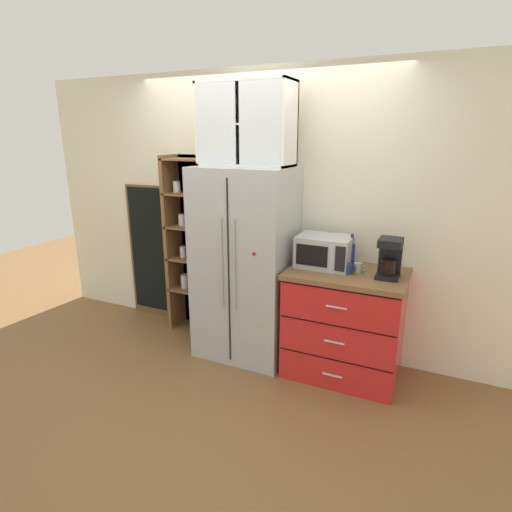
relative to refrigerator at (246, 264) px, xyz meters
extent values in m
plane|color=brown|center=(0.00, -0.03, -0.86)|extent=(10.67, 10.67, 0.00)
cube|color=silver|center=(0.00, 0.37, 0.41)|extent=(4.97, 0.10, 2.55)
cube|color=#ADAFB5|center=(0.00, 0.00, 0.00)|extent=(0.83, 0.64, 1.72)
cube|color=black|center=(0.00, -0.32, 0.00)|extent=(0.01, 0.01, 1.59)
cylinder|color=#ADAFB5|center=(-0.06, -0.34, 0.09)|extent=(0.02, 0.02, 0.78)
cylinder|color=#ADAFB5|center=(0.06, -0.34, 0.09)|extent=(0.02, 0.02, 0.78)
cube|color=#A8161C|center=(0.23, -0.32, 0.21)|extent=(0.02, 0.01, 0.02)
cube|color=brown|center=(-0.70, 0.34, 0.03)|extent=(0.53, 0.04, 1.79)
cube|color=brown|center=(-0.93, 0.19, 0.03)|extent=(0.04, 0.27, 1.79)
cube|color=brown|center=(-0.47, 0.19, 0.03)|extent=(0.04, 0.27, 1.79)
cube|color=brown|center=(-0.70, 0.19, -0.42)|extent=(0.47, 0.27, 0.02)
cylinder|color=silver|center=(-0.80, 0.17, -0.35)|extent=(0.07, 0.07, 0.13)
cylinder|color=#B77A38|center=(-0.80, 0.17, -0.37)|extent=(0.06, 0.06, 0.09)
cylinder|color=#B2B2B7|center=(-0.80, 0.17, -0.27)|extent=(0.07, 0.07, 0.01)
cylinder|color=silver|center=(-0.61, 0.18, -0.36)|extent=(0.07, 0.07, 0.10)
cylinder|color=beige|center=(-0.61, 0.18, -0.38)|extent=(0.06, 0.06, 0.07)
cylinder|color=#B2B2B7|center=(-0.61, 0.18, -0.31)|extent=(0.07, 0.07, 0.01)
cube|color=brown|center=(-0.70, 0.19, -0.09)|extent=(0.47, 0.27, 0.02)
cylinder|color=silver|center=(-0.80, 0.17, -0.03)|extent=(0.06, 0.06, 0.10)
cylinder|color=#2D2D2D|center=(-0.80, 0.17, -0.05)|extent=(0.05, 0.05, 0.07)
cylinder|color=#B2B2B7|center=(-0.80, 0.17, 0.03)|extent=(0.06, 0.06, 0.01)
cylinder|color=silver|center=(-0.61, 0.17, -0.03)|extent=(0.06, 0.06, 0.11)
cylinder|color=#382316|center=(-0.61, 0.17, -0.05)|extent=(0.06, 0.06, 0.08)
cylinder|color=#B2B2B7|center=(-0.61, 0.17, 0.03)|extent=(0.06, 0.06, 0.01)
cube|color=brown|center=(-0.70, 0.19, 0.24)|extent=(0.47, 0.27, 0.02)
cylinder|color=silver|center=(-0.80, 0.18, 0.30)|extent=(0.07, 0.07, 0.11)
cylinder|color=#CCB78C|center=(-0.80, 0.18, 0.28)|extent=(0.06, 0.06, 0.07)
cylinder|color=#B2B2B7|center=(-0.80, 0.18, 0.36)|extent=(0.07, 0.07, 0.01)
cylinder|color=silver|center=(-0.61, 0.20, 0.30)|extent=(0.07, 0.07, 0.11)
cylinder|color=white|center=(-0.61, 0.20, 0.28)|extent=(0.06, 0.06, 0.08)
cylinder|color=#B2B2B7|center=(-0.61, 0.20, 0.36)|extent=(0.07, 0.07, 0.01)
cube|color=brown|center=(-0.70, 0.19, 0.56)|extent=(0.47, 0.27, 0.02)
cylinder|color=silver|center=(-0.84, 0.18, 0.62)|extent=(0.07, 0.07, 0.10)
cylinder|color=brown|center=(-0.84, 0.18, 0.61)|extent=(0.06, 0.06, 0.07)
cylinder|color=#B2B2B7|center=(-0.84, 0.18, 0.68)|extent=(0.07, 0.07, 0.01)
cylinder|color=silver|center=(-0.70, 0.20, 0.64)|extent=(0.07, 0.07, 0.13)
cylinder|color=white|center=(-0.70, 0.20, 0.62)|extent=(0.06, 0.06, 0.09)
cylinder|color=#B2B2B7|center=(-0.70, 0.20, 0.71)|extent=(0.06, 0.06, 0.01)
cylinder|color=silver|center=(-0.58, 0.20, 0.63)|extent=(0.08, 0.08, 0.12)
cylinder|color=#E0C67F|center=(-0.58, 0.20, 0.61)|extent=(0.07, 0.07, 0.08)
cylinder|color=#B2B2B7|center=(-0.58, 0.20, 0.70)|extent=(0.07, 0.07, 0.01)
cube|color=brown|center=(-0.70, 0.19, 0.89)|extent=(0.47, 0.27, 0.02)
cube|color=red|center=(0.91, 0.01, -0.42)|extent=(0.92, 0.62, 0.88)
cube|color=brown|center=(0.91, 0.01, 0.03)|extent=(0.95, 0.65, 0.04)
cube|color=black|center=(0.91, -0.31, -0.58)|extent=(0.90, 0.00, 0.01)
cube|color=silver|center=(0.91, -0.31, -0.72)|extent=(0.16, 0.01, 0.01)
cube|color=black|center=(0.91, -0.31, -0.29)|extent=(0.90, 0.00, 0.01)
cube|color=silver|center=(0.91, -0.31, -0.42)|extent=(0.16, 0.01, 0.01)
cube|color=black|center=(0.91, -0.31, 0.00)|extent=(0.90, 0.00, 0.01)
cube|color=silver|center=(0.91, -0.31, -0.13)|extent=(0.16, 0.01, 0.01)
cube|color=#ADAFB5|center=(0.70, 0.06, 0.18)|extent=(0.44, 0.32, 0.26)
cube|color=black|center=(0.64, -0.11, 0.18)|extent=(0.26, 0.01, 0.17)
cube|color=black|center=(0.87, -0.11, 0.18)|extent=(0.08, 0.01, 0.20)
cube|color=black|center=(1.22, -0.01, 0.07)|extent=(0.17, 0.20, 0.03)
cube|color=black|center=(1.22, 0.06, 0.20)|extent=(0.17, 0.06, 0.30)
cube|color=black|center=(1.22, -0.01, 0.33)|extent=(0.17, 0.20, 0.06)
cylinder|color=black|center=(1.22, -0.02, 0.14)|extent=(0.11, 0.11, 0.12)
cylinder|color=#8CA37F|center=(0.99, 0.01, 0.10)|extent=(0.07, 0.07, 0.08)
torus|color=#8CA37F|center=(1.04, 0.01, 0.10)|extent=(0.05, 0.01, 0.05)
cylinder|color=navy|center=(0.91, -0.05, 0.10)|extent=(0.09, 0.09, 0.08)
torus|color=navy|center=(0.97, -0.05, 0.10)|extent=(0.05, 0.01, 0.05)
cylinder|color=navy|center=(0.91, 0.10, 0.16)|extent=(0.06, 0.06, 0.21)
cone|color=navy|center=(0.91, 0.10, 0.27)|extent=(0.06, 0.06, 0.04)
cylinder|color=navy|center=(0.91, 0.10, 0.30)|extent=(0.02, 0.02, 0.07)
cylinder|color=black|center=(0.91, 0.10, 0.34)|extent=(0.03, 0.03, 0.01)
cube|color=silver|center=(0.00, 0.17, 1.20)|extent=(0.80, 0.02, 0.67)
cube|color=silver|center=(0.00, 0.02, 1.52)|extent=(0.80, 0.32, 0.02)
cube|color=silver|center=(0.00, 0.02, 0.87)|extent=(0.80, 0.32, 0.02)
cube|color=silver|center=(-0.39, 0.02, 1.20)|extent=(0.02, 0.32, 0.67)
cube|color=silver|center=(0.39, 0.02, 1.20)|extent=(0.02, 0.32, 0.67)
cube|color=silver|center=(0.00, 0.02, 1.20)|extent=(0.77, 0.30, 0.02)
cube|color=silver|center=(-0.20, -0.13, 1.20)|extent=(0.37, 0.01, 0.63)
cube|color=silver|center=(0.20, -0.13, 1.20)|extent=(0.37, 0.01, 0.63)
cylinder|color=silver|center=(-0.28, 0.02, 0.88)|extent=(0.05, 0.05, 0.00)
cylinder|color=silver|center=(-0.28, 0.02, 0.92)|extent=(0.01, 0.01, 0.07)
cone|color=silver|center=(-0.28, 0.02, 0.98)|extent=(0.06, 0.06, 0.05)
cylinder|color=silver|center=(0.28, 0.02, 0.88)|extent=(0.05, 0.05, 0.00)
cylinder|color=silver|center=(0.28, 0.02, 0.92)|extent=(0.01, 0.01, 0.07)
cone|color=silver|center=(0.28, 0.02, 0.98)|extent=(0.06, 0.06, 0.05)
cylinder|color=white|center=(-0.24, 0.02, 1.24)|extent=(0.06, 0.06, 0.07)
cylinder|color=white|center=(0.00, 0.02, 1.24)|extent=(0.06, 0.06, 0.07)
cylinder|color=white|center=(0.24, 0.02, 1.24)|extent=(0.06, 0.06, 0.07)
cube|color=brown|center=(-1.29, 0.30, -0.13)|extent=(0.60, 0.04, 1.47)
cube|color=black|center=(-1.29, 0.28, -0.10)|extent=(0.54, 0.01, 1.37)
camera|label=1|loc=(1.55, -3.14, 1.10)|focal=28.65mm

